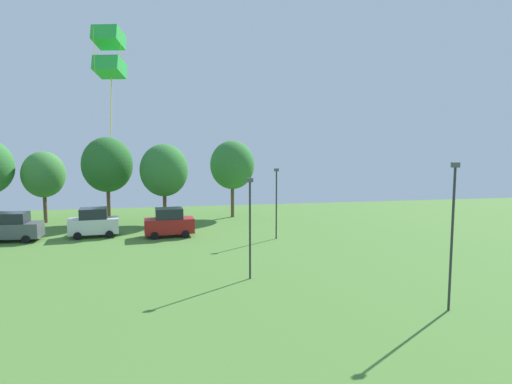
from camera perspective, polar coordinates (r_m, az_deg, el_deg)
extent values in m
cube|color=green|center=(28.93, -17.94, 17.88)|extent=(1.91, 2.02, 1.20)
cube|color=green|center=(28.63, -17.83, 14.62)|extent=(1.91, 2.02, 1.20)
cylinder|color=yellow|center=(28.16, -19.58, 16.42)|extent=(0.02, 0.02, 2.50)
cylinder|color=yellow|center=(27.99, -16.55, 16.59)|extent=(0.02, 0.02, 2.50)
cylinder|color=yellow|center=(29.56, -19.15, 15.94)|extent=(0.02, 0.02, 2.50)
cylinder|color=yellow|center=(29.40, -16.26, 16.09)|extent=(0.02, 0.02, 2.50)
cylinder|color=yellow|center=(28.39, -17.67, 10.20)|extent=(0.19, 0.51, 3.34)
cube|color=#4C5156|center=(41.75, -28.29, -4.23)|extent=(4.71, 2.14, 1.19)
cube|color=#1E232D|center=(41.59, -28.36, -2.85)|extent=(2.64, 1.86, 0.84)
cylinder|color=black|center=(40.51, -26.82, -5.31)|extent=(0.65, 0.26, 0.64)
cylinder|color=black|center=(42.22, -25.98, -4.82)|extent=(0.65, 0.26, 0.64)
cube|color=silver|center=(40.93, -19.61, -3.99)|extent=(4.19, 2.28, 1.25)
cube|color=#1E232D|center=(40.76, -19.67, -2.52)|extent=(2.38, 1.94, 0.87)
cylinder|color=black|center=(40.08, -17.86, -5.05)|extent=(0.66, 0.29, 0.64)
cylinder|color=black|center=(41.91, -17.82, -4.56)|extent=(0.66, 0.29, 0.64)
cylinder|color=black|center=(40.21, -21.42, -5.15)|extent=(0.66, 0.29, 0.64)
cylinder|color=black|center=(42.04, -21.22, -4.65)|extent=(0.66, 0.29, 0.64)
cube|color=maroon|center=(39.33, -10.80, -4.15)|extent=(4.22, 2.14, 1.24)
cube|color=#1E232D|center=(39.15, -10.83, -2.63)|extent=(2.37, 1.86, 0.87)
cylinder|color=black|center=(38.65, -8.79, -5.23)|extent=(0.65, 0.27, 0.64)
cylinder|color=black|center=(40.45, -9.07, -4.71)|extent=(0.65, 0.27, 0.64)
cylinder|color=black|center=(38.47, -12.57, -5.36)|extent=(0.65, 0.27, 0.64)
cylinder|color=black|center=(40.28, -12.68, -4.84)|extent=(0.65, 0.27, 0.64)
cylinder|color=#2D2D33|center=(37.51, 2.56, -1.67)|extent=(0.12, 0.12, 5.60)
cube|color=#4C4C51|center=(37.21, 2.58, 2.78)|extent=(0.36, 0.20, 0.24)
cylinder|color=#2D2D33|center=(23.41, 23.28, -5.55)|extent=(0.12, 0.12, 6.84)
cube|color=#4C4C51|center=(22.98, 23.66, 3.12)|extent=(0.36, 0.20, 0.24)
cylinder|color=#2D2D33|center=(26.59, -0.76, -4.89)|extent=(0.12, 0.12, 5.70)
cube|color=#4C4C51|center=(26.17, -0.77, 1.50)|extent=(0.36, 0.20, 0.24)
cylinder|color=brown|center=(49.66, -24.86, -1.64)|extent=(0.36, 0.36, 3.26)
ellipsoid|color=#3D7F38|center=(49.35, -25.03, 2.00)|extent=(4.11, 4.11, 4.52)
cylinder|color=brown|center=(47.48, -17.94, -1.31)|extent=(0.36, 0.36, 3.91)
ellipsoid|color=#286628|center=(47.14, -18.10, 3.28)|extent=(4.92, 4.92, 5.41)
cylinder|color=brown|center=(45.74, -11.33, -1.67)|extent=(0.36, 0.36, 3.48)
ellipsoid|color=#337533|center=(45.39, -11.43, 2.69)|extent=(4.65, 4.65, 5.12)
cylinder|color=brown|center=(48.53, -2.96, -0.90)|extent=(0.36, 0.36, 3.81)
ellipsoid|color=#337533|center=(48.20, -2.98, 3.41)|extent=(4.66, 4.66, 5.13)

